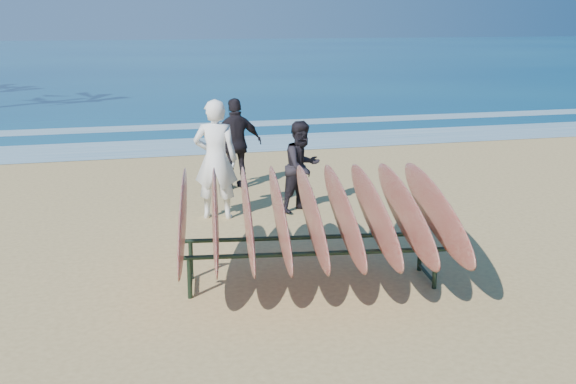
% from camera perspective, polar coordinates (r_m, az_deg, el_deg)
% --- Properties ---
extents(ground, '(120.00, 120.00, 0.00)m').
position_cam_1_polar(ground, '(9.19, 1.31, -6.91)').
color(ground, tan).
rests_on(ground, ground).
extents(ocean, '(160.00, 160.00, 0.00)m').
position_cam_1_polar(ocean, '(63.38, -13.15, 10.40)').
color(ocean, navy).
rests_on(ocean, ground).
extents(foam_near, '(160.00, 160.00, 0.00)m').
position_cam_1_polar(foam_near, '(18.69, -7.41, 3.62)').
color(foam_near, white).
rests_on(foam_near, ground).
extents(foam_far, '(160.00, 160.00, 0.00)m').
position_cam_1_polar(foam_far, '(22.12, -8.67, 5.13)').
color(foam_far, white).
rests_on(foam_far, ground).
extents(surfboard_rack, '(3.61, 3.48, 1.44)m').
position_cam_1_polar(surfboard_rack, '(8.78, 1.84, -1.76)').
color(surfboard_rack, black).
rests_on(surfboard_rack, ground).
extents(person_white, '(0.82, 0.66, 1.96)m').
position_cam_1_polar(person_white, '(11.78, -5.74, 2.59)').
color(person_white, white).
rests_on(person_white, ground).
extents(person_dark_a, '(0.94, 0.87, 1.55)m').
position_cam_1_polar(person_dark_a, '(12.16, 1.12, 2.01)').
color(person_dark_a, black).
rests_on(person_dark_a, ground).
extents(person_dark_b, '(1.06, 0.55, 1.74)m').
position_cam_1_polar(person_dark_b, '(13.87, -4.11, 3.83)').
color(person_dark_b, black).
rests_on(person_dark_b, ground).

